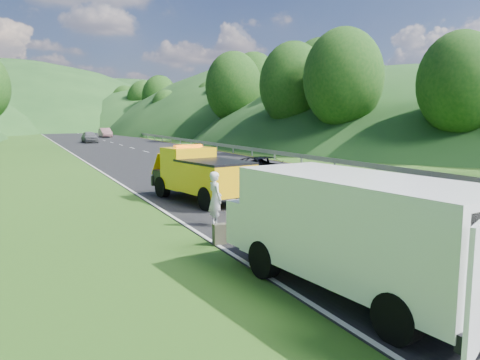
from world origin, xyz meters
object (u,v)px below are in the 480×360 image
spare_tire (418,289)px  tow_truck (201,174)px  suitcase (220,234)px  woman (216,226)px  white_van (354,228)px  child (272,229)px  passing_suv (265,183)px

spare_tire → tow_truck: bearing=92.1°
suitcase → woman: bearing=70.2°
white_van → spare_tire: white_van is taller
white_van → child: white_van is taller
white_van → child: size_ratio=7.03×
tow_truck → woman: bearing=-115.5°
suitcase → spare_tire: suitcase is taller
suitcase → spare_tire: size_ratio=0.89×
child → suitcase: size_ratio=1.68×
passing_suv → spare_tire: bearing=-112.7°
child → passing_suv: (4.81, 9.19, 0.00)m
child → passing_suv: size_ratio=0.20×
tow_truck → spare_tire: 11.48m
white_van → passing_suv: white_van is taller
passing_suv → child: bearing=-123.1°
white_van → spare_tire: 1.97m
tow_truck → passing_suv: tow_truck is taller
tow_truck → suitcase: bearing=-117.1°
child → spare_tire: bearing=-61.6°
white_van → spare_tire: (1.38, -0.40, -1.35)m
woman → passing_suv: (6.25, 7.99, 0.00)m
woman → suitcase: (-0.77, -2.12, 0.30)m
woman → passing_suv: bearing=-38.6°
child → spare_tire: size_ratio=1.50×
spare_tire → suitcase: bearing=115.9°
spare_tire → passing_suv: passing_suv is taller
tow_truck → suitcase: (-1.96, -6.55, -0.84)m
tow_truck → child: 5.75m
suitcase → passing_suv: bearing=55.3°
white_van → passing_suv: 15.83m
woman → suitcase: 2.28m
white_van → suitcase: (-0.99, 4.46, -1.06)m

